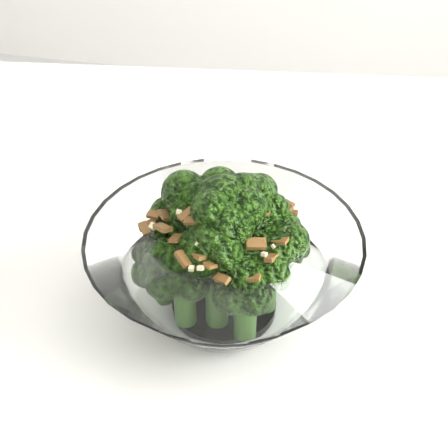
# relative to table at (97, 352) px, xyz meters

# --- Properties ---
(table) EXTENTS (1.30, 0.97, 0.75)m
(table) POSITION_rel_table_xyz_m (0.00, 0.00, 0.00)
(table) COLOR white
(table) RESTS_ON ground
(broccoli_dish) EXTENTS (0.20, 0.20, 0.12)m
(broccoli_dish) POSITION_rel_table_xyz_m (0.11, 0.01, 0.11)
(broccoli_dish) COLOR white
(broccoli_dish) RESTS_ON table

